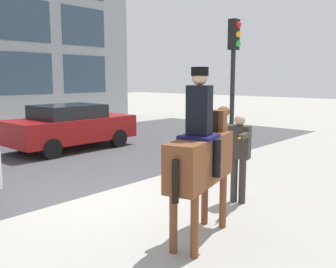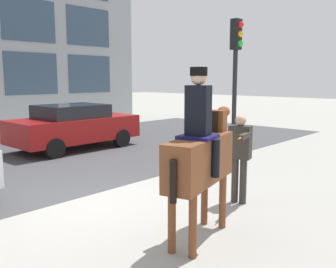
{
  "view_description": "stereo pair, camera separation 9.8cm",
  "coord_description": "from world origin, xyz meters",
  "px_view_note": "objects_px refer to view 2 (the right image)",
  "views": [
    {
      "loc": [
        -4.25,
        -5.54,
        2.35
      ],
      "look_at": [
        0.34,
        -1.45,
        1.43
      ],
      "focal_mm": 40.0,
      "sensor_mm": 36.0,
      "label": 1
    },
    {
      "loc": [
        -4.19,
        -5.61,
        2.35
      ],
      "look_at": [
        0.34,
        -1.45,
        1.43
      ],
      "focal_mm": 40.0,
      "sensor_mm": 36.0,
      "label": 2
    }
  ],
  "objects_px": {
    "pedestrian_bystander": "(240,152)",
    "street_car_far_lane": "(74,126)",
    "traffic_light": "(236,71)",
    "mounted_horse_lead": "(201,155)"
  },
  "relations": [
    {
      "from": "street_car_far_lane",
      "to": "traffic_light",
      "type": "relative_size",
      "value": 1.1
    },
    {
      "from": "pedestrian_bystander",
      "to": "traffic_light",
      "type": "relative_size",
      "value": 0.45
    },
    {
      "from": "mounted_horse_lead",
      "to": "street_car_far_lane",
      "type": "distance_m",
      "value": 7.94
    },
    {
      "from": "mounted_horse_lead",
      "to": "traffic_light",
      "type": "xyz_separation_m",
      "value": [
        3.69,
        1.8,
        1.26
      ]
    },
    {
      "from": "mounted_horse_lead",
      "to": "street_car_far_lane",
      "type": "relative_size",
      "value": 0.6
    },
    {
      "from": "pedestrian_bystander",
      "to": "street_car_far_lane",
      "type": "bearing_deg",
      "value": -112.18
    },
    {
      "from": "pedestrian_bystander",
      "to": "traffic_light",
      "type": "xyz_separation_m",
      "value": [
        1.94,
        1.38,
        1.54
      ]
    },
    {
      "from": "pedestrian_bystander",
      "to": "street_car_far_lane",
      "type": "distance_m",
      "value": 7.08
    },
    {
      "from": "street_car_far_lane",
      "to": "traffic_light",
      "type": "xyz_separation_m",
      "value": [
        0.93,
        -5.62,
        1.75
      ]
    },
    {
      "from": "pedestrian_bystander",
      "to": "street_car_far_lane",
      "type": "relative_size",
      "value": 0.41
    }
  ]
}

